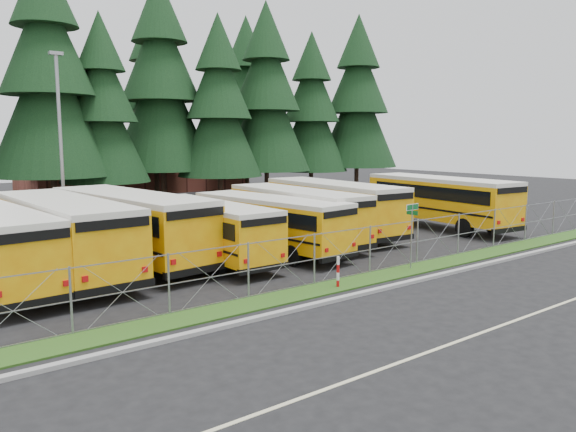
# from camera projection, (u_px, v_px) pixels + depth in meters

# --- Properties ---
(ground) EXTENTS (120.00, 120.00, 0.00)m
(ground) POSITION_uv_depth(u_px,v_px,m) (369.00, 266.00, 24.60)
(ground) COLOR black
(ground) RESTS_ON ground
(curb) EXTENTS (50.00, 0.25, 0.12)m
(curb) POSITION_uv_depth(u_px,v_px,m) (426.00, 278.00, 22.16)
(curb) COLOR gray
(curb) RESTS_ON ground
(grass_verge) EXTENTS (50.00, 1.40, 0.06)m
(grass_verge) POSITION_uv_depth(u_px,v_px,m) (399.00, 272.00, 23.26)
(grass_verge) COLOR #224413
(grass_verge) RESTS_ON ground
(road_lane_line) EXTENTS (50.00, 0.12, 0.01)m
(road_lane_line) POSITION_uv_depth(u_px,v_px,m) (546.00, 309.00, 18.33)
(road_lane_line) COLOR beige
(road_lane_line) RESTS_ON ground
(chainlink_fence) EXTENTS (44.00, 0.10, 2.00)m
(chainlink_fence) POSITION_uv_depth(u_px,v_px,m) (387.00, 247.00, 23.67)
(chainlink_fence) COLOR gray
(chainlink_fence) RESTS_ON ground
(brick_building) EXTENTS (22.00, 10.00, 6.00)m
(brick_building) POSITION_uv_depth(u_px,v_px,m) (135.00, 162.00, 59.16)
(brick_building) COLOR brown
(brick_building) RESTS_ON ground
(bus_1) EXTENTS (3.24, 12.12, 3.15)m
(bus_1) POSITION_uv_depth(u_px,v_px,m) (60.00, 237.00, 22.78)
(bus_1) COLOR orange
(bus_1) RESTS_ON ground
(bus_2) EXTENTS (4.04, 12.32, 3.17)m
(bus_2) POSITION_uv_depth(u_px,v_px,m) (126.00, 228.00, 25.03)
(bus_2) COLOR orange
(bus_2) RESTS_ON ground
(bus_3) EXTENTS (2.45, 10.29, 2.70)m
(bus_3) POSITION_uv_depth(u_px,v_px,m) (204.00, 232.00, 25.44)
(bus_3) COLOR orange
(bus_3) RESTS_ON ground
(bus_4) EXTENTS (3.67, 10.67, 2.74)m
(bus_4) POSITION_uv_depth(u_px,v_px,m) (265.00, 225.00, 27.24)
(bus_4) COLOR orange
(bus_4) RESTS_ON ground
(bus_5) EXTENTS (3.09, 11.16, 2.90)m
(bus_5) POSITION_uv_depth(u_px,v_px,m) (292.00, 216.00, 29.71)
(bus_5) COLOR orange
(bus_5) RESTS_ON ground
(bus_6) EXTENTS (3.63, 11.86, 3.06)m
(bus_6) POSITION_uv_depth(u_px,v_px,m) (329.00, 208.00, 32.27)
(bus_6) COLOR orange
(bus_6) RESTS_ON ground
(bus_east) EXTENTS (3.97, 12.23, 3.15)m
(bus_east) POSITION_uv_depth(u_px,v_px,m) (435.00, 202.00, 35.04)
(bus_east) COLOR orange
(bus_east) RESTS_ON ground
(street_sign) EXTENTS (0.84, 0.55, 2.81)m
(street_sign) POSITION_uv_depth(u_px,v_px,m) (412.00, 222.00, 23.64)
(street_sign) COLOR gray
(street_sign) RESTS_ON ground
(striped_bollard) EXTENTS (0.11, 0.11, 1.20)m
(striped_bollard) POSITION_uv_depth(u_px,v_px,m) (338.00, 272.00, 20.86)
(striped_bollard) COLOR #B20C0C
(striped_bollard) RESTS_ON ground
(light_standard) EXTENTS (0.70, 0.35, 10.14)m
(light_standard) POSITION_uv_depth(u_px,v_px,m) (60.00, 139.00, 30.62)
(light_standard) COLOR gray
(light_standard) RESTS_ON ground
(conifer_3) EXTENTS (8.57, 8.57, 18.95)m
(conifer_3) POSITION_uv_depth(u_px,v_px,m) (48.00, 82.00, 39.97)
(conifer_3) COLOR black
(conifer_3) RESTS_ON ground
(conifer_4) EXTENTS (6.75, 6.75, 14.92)m
(conifer_4) POSITION_uv_depth(u_px,v_px,m) (103.00, 112.00, 42.29)
(conifer_4) COLOR black
(conifer_4) RESTS_ON ground
(conifer_5) EXTENTS (8.65, 8.65, 19.12)m
(conifer_5) POSITION_uv_depth(u_px,v_px,m) (161.00, 90.00, 47.32)
(conifer_5) COLOR black
(conifer_5) RESTS_ON ground
(conifer_6) EXTENTS (7.15, 7.15, 15.80)m
(conifer_6) POSITION_uv_depth(u_px,v_px,m) (219.00, 110.00, 47.01)
(conifer_6) COLOR black
(conifer_6) RESTS_ON ground
(conifer_7) EXTENTS (7.99, 7.99, 17.66)m
(conifer_7) POSITION_uv_depth(u_px,v_px,m) (266.00, 101.00, 50.65)
(conifer_7) COLOR black
(conifer_7) RESTS_ON ground
(conifer_8) EXTENTS (7.12, 7.12, 15.74)m
(conifer_8) POSITION_uv_depth(u_px,v_px,m) (311.00, 114.00, 54.78)
(conifer_8) COLOR black
(conifer_8) RESTS_ON ground
(conifer_9) EXTENTS (8.06, 8.06, 17.83)m
(conifer_9) POSITION_uv_depth(u_px,v_px,m) (358.00, 105.00, 56.98)
(conifer_9) COLOR black
(conifer_9) RESTS_ON ground
(conifer_11) EXTENTS (6.56, 6.56, 14.50)m
(conifer_11) POSITION_uv_depth(u_px,v_px,m) (53.00, 119.00, 49.48)
(conifer_11) COLOR black
(conifer_11) RESTS_ON ground
(conifer_12) EXTENTS (8.03, 8.03, 17.77)m
(conifer_12) POSITION_uv_depth(u_px,v_px,m) (154.00, 102.00, 51.93)
(conifer_12) COLOR black
(conifer_12) RESTS_ON ground
(conifer_13) EXTENTS (8.23, 8.23, 18.19)m
(conifer_13) POSITION_uv_depth(u_px,v_px,m) (247.00, 104.00, 59.32)
(conifer_13) COLOR black
(conifer_13) RESTS_ON ground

